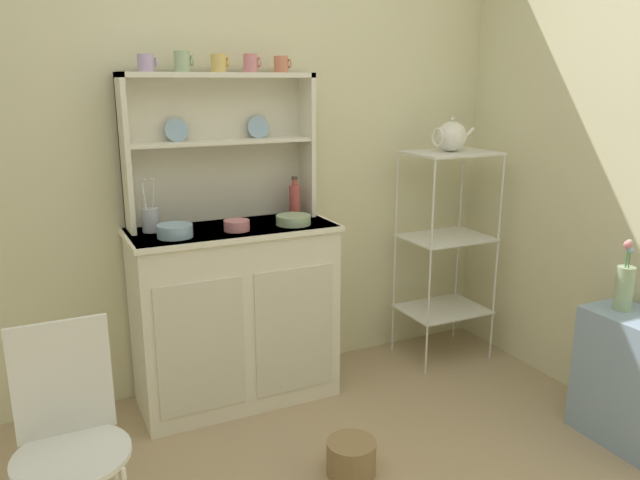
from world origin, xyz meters
TOP-DOWN VIEW (x-y plane):
  - wall_back at (0.00, 1.62)m, footprint 3.84×0.05m
  - hutch_cabinet at (-0.02, 1.37)m, footprint 1.00×0.45m
  - hutch_shelf_unit at (-0.02, 1.53)m, footprint 0.93×0.18m
  - bakers_rack at (1.23, 1.33)m, footprint 0.48×0.36m
  - side_shelf_blue at (1.44, 0.21)m, footprint 0.28×0.48m
  - wire_chair at (-0.85, 0.50)m, footprint 0.36×0.36m
  - floor_basket at (0.20, 0.55)m, footprint 0.21×0.21m
  - cup_lilac_0 at (-0.35, 1.49)m, footprint 0.08×0.07m
  - cup_sage_1 at (-0.19, 1.49)m, footprint 0.09×0.07m
  - cup_gold_2 at (-0.02, 1.49)m, footprint 0.09×0.07m
  - cup_rose_3 at (0.14, 1.49)m, footprint 0.08×0.07m
  - cup_terracotta_4 at (0.30, 1.49)m, footprint 0.08×0.07m
  - bowl_mixing_large at (-0.31, 1.29)m, footprint 0.16×0.16m
  - bowl_floral_medium at (-0.02, 1.29)m, footprint 0.12×0.12m
  - bowl_cream_small at (0.27, 1.29)m, footprint 0.17×0.17m
  - jam_bottle at (0.35, 1.45)m, footprint 0.06×0.06m
  - utensil_jar at (-0.39, 1.45)m, footprint 0.08×0.08m
  - porcelain_teapot at (1.23, 1.33)m, footprint 0.25×0.16m
  - flower_vase at (1.44, 0.33)m, footprint 0.08×0.08m

SIDE VIEW (x-z plane):
  - floor_basket at x=0.20m, z-range 0.00..0.15m
  - side_shelf_blue at x=1.44m, z-range 0.00..0.60m
  - hutch_cabinet at x=-0.02m, z-range 0.01..0.91m
  - wire_chair at x=-0.85m, z-range 0.09..0.94m
  - flower_vase at x=1.44m, z-range 0.55..0.87m
  - bakers_rack at x=1.23m, z-range 0.14..1.35m
  - bowl_cream_small at x=0.27m, z-range 0.90..0.95m
  - bowl_floral_medium at x=-0.02m, z-range 0.90..0.95m
  - bowl_mixing_large at x=-0.31m, z-range 0.90..0.96m
  - utensil_jar at x=-0.39m, z-range 0.83..1.09m
  - jam_bottle at x=0.35m, z-range 0.88..1.09m
  - wall_back at x=0.00m, z-range 0.00..2.50m
  - porcelain_teapot at x=1.23m, z-range 1.19..1.38m
  - hutch_shelf_unit at x=-0.02m, z-range 0.96..1.68m
  - cup_lilac_0 at x=-0.35m, z-range 1.62..1.70m
  - cup_terracotta_4 at x=0.30m, z-range 1.62..1.70m
  - cup_gold_2 at x=-0.02m, z-range 1.62..1.70m
  - cup_rose_3 at x=0.14m, z-range 1.62..1.71m
  - cup_sage_1 at x=-0.19m, z-range 1.62..1.71m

